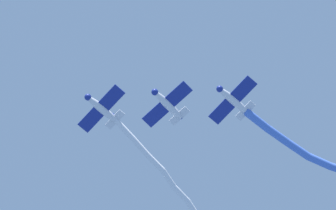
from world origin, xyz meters
TOP-DOWN VIEW (x-y plane):
  - airplane_lead at (3.96, -6.07)m, footprint 6.64×4.95m
  - smoke_trail_lead at (1.98, 9.36)m, footprint 7.09×26.38m
  - airplane_left_wing at (9.52, -1.01)m, footprint 6.64×4.95m
  - airplane_right_wing at (15.07, 4.05)m, footprint 6.67×4.98m
  - smoke_trail_right_wing at (17.55, 17.39)m, footprint 7.20×22.67m

SIDE VIEW (x-z plane):
  - smoke_trail_lead at x=1.98m, z-range 75.70..77.78m
  - airplane_lead at x=3.96m, z-range 76.91..78.58m
  - airplane_left_wing at x=9.52m, z-range 77.16..78.83m
  - airplane_right_wing at x=15.07m, z-range 77.41..79.08m
  - smoke_trail_right_wing at x=17.55m, z-range 77.61..79.57m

